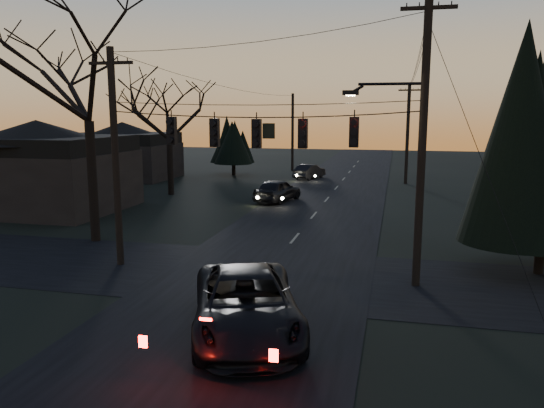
% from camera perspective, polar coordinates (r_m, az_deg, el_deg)
% --- Properties ---
extents(main_road, '(8.00, 120.00, 0.02)m').
position_cam_1_polar(main_road, '(29.68, 3.92, -1.95)').
color(main_road, black).
rests_on(main_road, ground).
extents(cross_road, '(60.00, 7.00, 0.02)m').
position_cam_1_polar(cross_road, '(20.18, -0.76, -7.60)').
color(cross_road, black).
rests_on(cross_road, ground).
extents(utility_pole_right, '(5.00, 0.30, 10.00)m').
position_cam_1_polar(utility_pole_right, '(19.65, 15.17, -8.46)').
color(utility_pole_right, black).
rests_on(utility_pole_right, ground).
extents(utility_pole_left, '(1.80, 0.30, 8.50)m').
position_cam_1_polar(utility_pole_left, '(22.35, -15.95, -6.28)').
color(utility_pole_left, black).
rests_on(utility_pole_left, ground).
extents(utility_pole_far_r, '(1.80, 0.30, 8.50)m').
position_cam_1_polar(utility_pole_far_r, '(47.08, 14.15, 2.13)').
color(utility_pole_far_r, black).
rests_on(utility_pole_far_r, ground).
extents(utility_pole_far_l, '(0.30, 0.30, 8.00)m').
position_cam_1_polar(utility_pole_far_l, '(56.04, 2.20, 3.61)').
color(utility_pole_far_l, black).
rests_on(utility_pole_far_l, ground).
extents(span_signal_assembly, '(11.50, 0.44, 1.47)m').
position_cam_1_polar(span_signal_assembly, '(19.33, -1.49, 7.72)').
color(span_signal_assembly, black).
rests_on(span_signal_assembly, ground).
extents(bare_tree_left, '(10.95, 10.95, 11.33)m').
position_cam_1_polar(bare_tree_left, '(26.12, -19.37, 13.39)').
color(bare_tree_left, black).
rests_on(bare_tree_left, ground).
extents(bare_tree_dist, '(7.83, 7.83, 8.15)m').
position_cam_1_polar(bare_tree_dist, '(39.90, -11.06, 9.13)').
color(bare_tree_dist, black).
rests_on(bare_tree_dist, ground).
extents(evergreen_dist, '(3.59, 3.59, 5.52)m').
position_cam_1_polar(evergreen_dist, '(51.78, -4.18, 6.80)').
color(evergreen_dist, black).
rests_on(evergreen_dist, ground).
extents(house_left_near, '(10.00, 8.00, 5.60)m').
position_cam_1_polar(house_left_near, '(36.10, -23.78, 3.82)').
color(house_left_near, black).
rests_on(house_left_near, ground).
extents(house_left_far, '(9.00, 7.00, 5.20)m').
position_cam_1_polar(house_left_far, '(51.16, -15.70, 5.58)').
color(house_left_far, black).
rests_on(house_left_far, ground).
extents(suv_near, '(4.66, 6.68, 1.69)m').
position_cam_1_polar(suv_near, '(14.83, -2.80, -10.73)').
color(suv_near, black).
rests_on(suv_near, ground).
extents(sedan_oncoming_a, '(2.87, 4.85, 1.55)m').
position_cam_1_polar(sedan_oncoming_a, '(36.36, 0.60, 1.47)').
color(sedan_oncoming_a, black).
rests_on(sedan_oncoming_a, ground).
extents(sedan_oncoming_b, '(2.61, 4.21, 1.31)m').
position_cam_1_polar(sedan_oncoming_b, '(49.25, 4.06, 3.50)').
color(sedan_oncoming_b, black).
rests_on(sedan_oncoming_b, ground).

